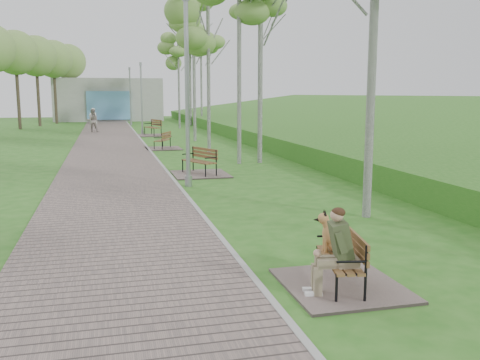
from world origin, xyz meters
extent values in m
cube|color=#685954|center=(-1.75, 21.50, 0.02)|extent=(3.50, 67.00, 0.04)
cube|color=#999993|center=(0.00, 21.50, 0.03)|extent=(0.10, 67.00, 0.05)
cube|color=#518933|center=(12.00, 20.00, 0.00)|extent=(14.00, 70.00, 1.60)
cube|color=#9E9E99|center=(-1.50, 51.00, 2.00)|extent=(10.00, 5.00, 4.00)
cube|color=#5C9BCF|center=(-1.50, 48.40, 1.50)|extent=(4.00, 0.20, 2.60)
cube|color=#685954|center=(1.09, 3.75, 0.02)|extent=(1.55, 1.72, 0.04)
cube|color=brown|center=(1.04, 3.75, 0.39)|extent=(0.62, 1.34, 0.03)
cube|color=brown|center=(1.25, 3.71, 0.62)|extent=(0.28, 1.27, 0.28)
cube|color=#685954|center=(0.99, 14.20, 0.02)|extent=(1.74, 1.94, 0.04)
cube|color=brown|center=(0.94, 14.20, 0.44)|extent=(0.97, 1.51, 0.04)
cube|color=brown|center=(1.15, 14.29, 0.70)|extent=(0.61, 1.35, 0.32)
cube|color=#685954|center=(0.70, 22.68, 0.02)|extent=(1.64, 1.82, 0.04)
cube|color=brown|center=(0.65, 22.68, 0.41)|extent=(0.92, 1.41, 0.04)
cube|color=brown|center=(0.85, 22.60, 0.65)|extent=(0.58, 1.26, 0.30)
cube|color=#685954|center=(0.97, 30.96, 0.02)|extent=(2.01, 2.23, 0.04)
cube|color=brown|center=(0.92, 30.96, 0.50)|extent=(0.97, 1.75, 0.04)
cube|color=brown|center=(1.18, 31.04, 0.80)|extent=(0.53, 1.61, 0.37)
cylinder|color=#929499|center=(0.28, 12.12, 0.15)|extent=(0.20, 0.20, 0.31)
cylinder|color=#929499|center=(0.28, 12.12, 2.56)|extent=(0.12, 0.12, 5.12)
cylinder|color=#929499|center=(0.38, 32.17, 0.13)|extent=(0.18, 0.18, 0.26)
cylinder|color=#929499|center=(0.38, 32.17, 2.19)|extent=(0.11, 0.11, 4.38)
cylinder|color=#929499|center=(0.38, 32.17, 4.42)|extent=(0.16, 0.16, 0.22)
cylinder|color=#929499|center=(0.16, 42.35, 0.14)|extent=(0.18, 0.18, 0.27)
cylinder|color=#929499|center=(0.16, 42.35, 2.27)|extent=(0.11, 0.11, 4.54)
cylinder|color=#929499|center=(0.16, 42.35, 4.58)|extent=(0.16, 0.16, 0.23)
imported|color=silver|center=(-2.73, 36.93, 0.79)|extent=(0.62, 0.46, 1.57)
imported|color=gray|center=(-2.74, 34.80, 0.78)|extent=(0.77, 0.60, 1.56)
cylinder|color=silver|center=(3.38, 7.46, 3.78)|extent=(0.17, 0.17, 7.56)
cylinder|color=silver|center=(2.88, 16.58, 4.59)|extent=(0.19, 0.19, 9.17)
cylinder|color=silver|center=(3.70, 16.67, 4.11)|extent=(0.18, 0.18, 8.22)
cylinder|color=silver|center=(2.43, 20.17, 3.59)|extent=(0.17, 0.17, 7.19)
ellipsoid|color=#7CA34E|center=(2.43, 20.17, 5.89)|extent=(2.43, 2.43, 3.16)
cylinder|color=silver|center=(5.72, 23.54, 4.12)|extent=(0.15, 0.15, 8.23)
ellipsoid|color=#7CA34E|center=(5.72, 23.54, 6.75)|extent=(2.23, 2.23, 3.62)
cylinder|color=silver|center=(2.84, 26.43, 3.79)|extent=(0.15, 0.15, 7.59)
ellipsoid|color=#7CA34E|center=(2.84, 26.43, 6.22)|extent=(2.22, 2.22, 3.34)
cylinder|color=silver|center=(5.53, 39.41, 4.18)|extent=(0.16, 0.16, 8.35)
ellipsoid|color=#7CA34E|center=(5.53, 39.41, 6.85)|extent=(2.35, 2.35, 3.67)
cylinder|color=silver|center=(3.51, 37.52, 3.65)|extent=(0.16, 0.16, 7.29)
ellipsoid|color=#7CA34E|center=(3.51, 37.52, 5.98)|extent=(2.29, 2.29, 3.21)
cylinder|color=silver|center=(4.91, 40.97, 5.05)|extent=(0.20, 0.20, 10.10)
ellipsoid|color=#7CA34E|center=(4.91, 40.97, 8.28)|extent=(2.93, 2.93, 4.44)
camera|label=1|loc=(-1.94, -2.64, 2.60)|focal=40.00mm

